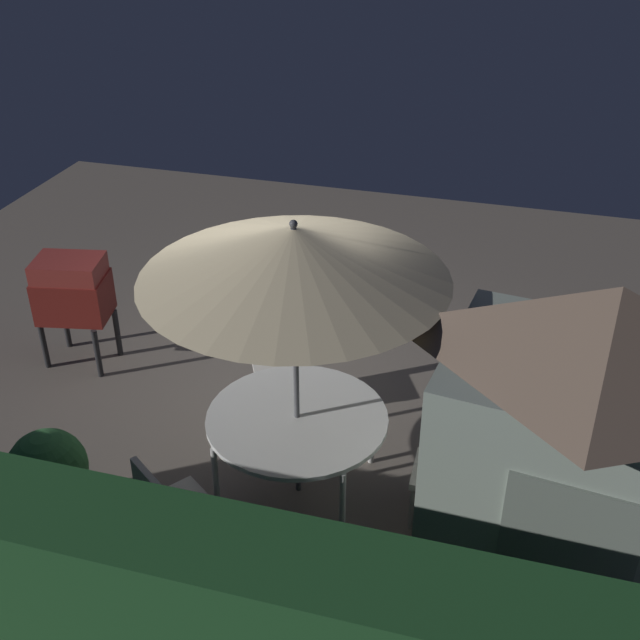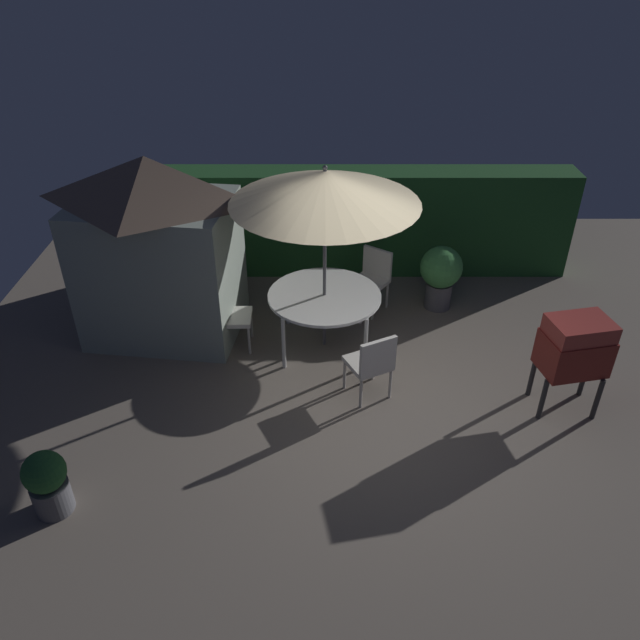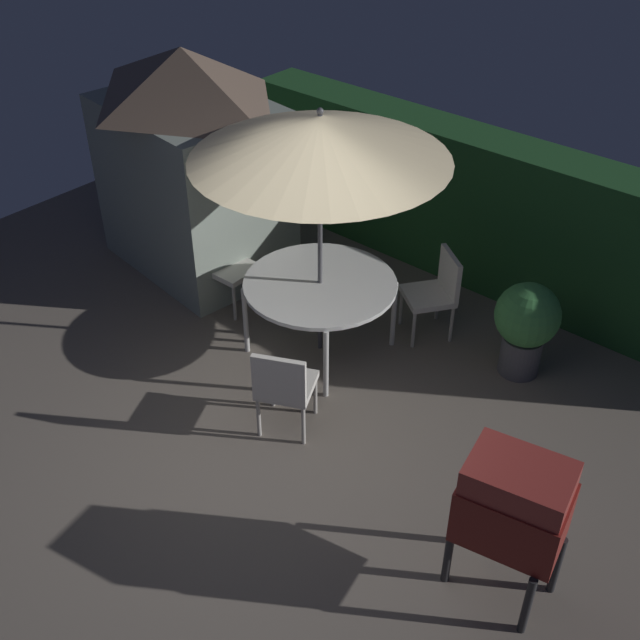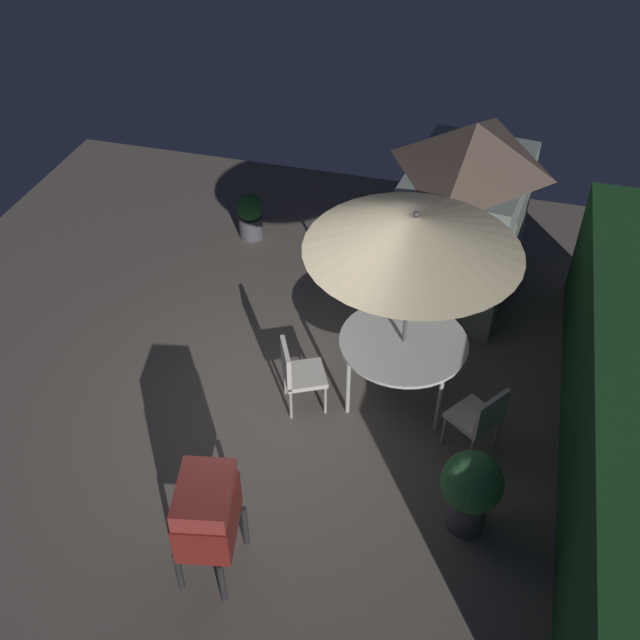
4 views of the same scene
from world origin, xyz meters
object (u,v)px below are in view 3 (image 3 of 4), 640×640
object	(u,v)px
chair_far_side	(284,385)
potted_plant_by_shed	(526,323)
chair_toward_hedge	(436,289)
patio_umbrella	(320,138)
garden_shed	(192,160)
patio_table	(320,287)
bbq_grill	(514,505)
chair_near_shed	(227,261)

from	to	relation	value
chair_far_side	potted_plant_by_shed	bearing A→B (deg)	61.34
chair_toward_hedge	patio_umbrella	bearing A→B (deg)	-125.86
patio_umbrella	potted_plant_by_shed	distance (m)	2.56
garden_shed	patio_table	size ratio (longest dim) A/B	1.69
potted_plant_by_shed	bbq_grill	bearing A→B (deg)	-64.01
potted_plant_by_shed	chair_far_side	bearing A→B (deg)	-118.66
patio_table	chair_far_side	xyz separation A→B (m)	(0.55, -1.10, -0.21)
potted_plant_by_shed	chair_toward_hedge	bearing A→B (deg)	-179.42
garden_shed	patio_table	world-z (taller)	garden_shed
patio_umbrella	bbq_grill	xyz separation A→B (m)	(2.78, -1.27, -1.38)
garden_shed	chair_far_side	size ratio (longest dim) A/B	2.75
garden_shed	bbq_grill	world-z (taller)	garden_shed
patio_table	chair_near_shed	distance (m)	1.29
patio_table	chair_near_shed	world-z (taller)	chair_near_shed
chair_near_shed	chair_toward_hedge	xyz separation A→B (m)	(1.98, 1.00, 0.00)
garden_shed	potted_plant_by_shed	xyz separation A→B (m)	(3.85, 0.60, -0.70)
patio_table	chair_toward_hedge	distance (m)	1.21
chair_toward_hedge	chair_near_shed	bearing A→B (deg)	-153.24
garden_shed	potted_plant_by_shed	bearing A→B (deg)	8.92
garden_shed	patio_umbrella	world-z (taller)	patio_umbrella
chair_near_shed	bbq_grill	bearing A→B (deg)	-16.99
patio_table	chair_toward_hedge	world-z (taller)	chair_toward_hedge
chair_near_shed	patio_umbrella	bearing A→B (deg)	1.30
bbq_grill	chair_far_side	size ratio (longest dim) A/B	1.33
patio_umbrella	chair_near_shed	world-z (taller)	patio_umbrella
chair_near_shed	potted_plant_by_shed	bearing A→B (deg)	18.77
chair_far_side	chair_near_shed	bearing A→B (deg)	149.51
patio_umbrella	chair_far_side	size ratio (longest dim) A/B	2.77
patio_table	bbq_grill	xyz separation A→B (m)	(2.78, -1.27, 0.12)
garden_shed	chair_far_side	world-z (taller)	garden_shed
potted_plant_by_shed	patio_umbrella	bearing A→B (deg)	-149.87
chair_far_side	patio_umbrella	bearing A→B (deg)	116.38
garden_shed	potted_plant_by_shed	distance (m)	3.96
patio_table	potted_plant_by_shed	bearing A→B (deg)	30.13
chair_near_shed	patio_table	bearing A→B (deg)	1.30
patio_table	chair_near_shed	bearing A→B (deg)	-178.70
garden_shed	patio_umbrella	distance (m)	2.40
patio_umbrella	chair_toward_hedge	distance (m)	2.09
bbq_grill	potted_plant_by_shed	xyz separation A→B (m)	(-1.10, 2.25, -0.29)
chair_near_shed	chair_toward_hedge	size ratio (longest dim) A/B	1.00
patio_table	potted_plant_by_shed	distance (m)	1.95
bbq_grill	chair_toward_hedge	bearing A→B (deg)	132.93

